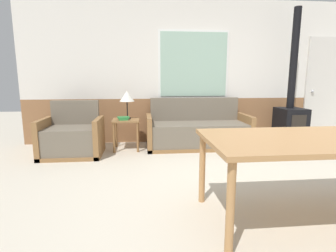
{
  "coord_description": "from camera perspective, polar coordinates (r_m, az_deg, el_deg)",
  "views": [
    {
      "loc": [
        -1.37,
        -2.47,
        1.22
      ],
      "look_at": [
        -1.01,
        1.12,
        0.57
      ],
      "focal_mm": 28.0,
      "sensor_mm": 36.0,
      "label": 1
    }
  ],
  "objects": [
    {
      "name": "book_stack",
      "position": [
        4.52,
        -9.69,
        1.67
      ],
      "size": [
        0.21,
        0.17,
        0.06
      ],
      "color": "#2D7F3D",
      "rests_on": "side_table"
    },
    {
      "name": "ground_plane",
      "position": [
        3.07,
        21.99,
        -14.03
      ],
      "size": [
        16.0,
        16.0,
        0.0
      ],
      "primitive_type": "plane",
      "color": "beige"
    },
    {
      "name": "armchair",
      "position": [
        4.5,
        -20.1,
        -2.53
      ],
      "size": [
        0.94,
        0.73,
        0.87
      ],
      "rotation": [
        0.0,
        0.0,
        0.25
      ],
      "color": "olive",
      "rests_on": "ground_plane"
    },
    {
      "name": "side_table",
      "position": [
        4.62,
        -9.09,
        0.16
      ],
      "size": [
        0.46,
        0.46,
        0.54
      ],
      "color": "olive",
      "rests_on": "ground_plane"
    },
    {
      "name": "entry_door",
      "position": [
        6.28,
        31.09,
        6.88
      ],
      "size": [
        0.88,
        0.09,
        2.04
      ],
      "color": "silver",
      "rests_on": "ground_plane"
    },
    {
      "name": "couch",
      "position": [
        4.79,
        6.43,
        -1.33
      ],
      "size": [
        1.84,
        0.78,
        0.88
      ],
      "color": "olive",
      "rests_on": "ground_plane"
    },
    {
      "name": "table_lamp",
      "position": [
        4.64,
        -8.94,
        6.3
      ],
      "size": [
        0.25,
        0.25,
        0.49
      ],
      "color": "black",
      "rests_on": "side_table"
    },
    {
      "name": "wood_stove",
      "position": [
        5.35,
        25.17,
        2.57
      ],
      "size": [
        0.45,
        0.53,
        2.47
      ],
      "color": "black",
      "rests_on": "ground_plane"
    },
    {
      "name": "wall_back",
      "position": [
        5.27,
        9.35,
        11.5
      ],
      "size": [
        7.2,
        0.09,
        2.7
      ],
      "color": "#8E603D",
      "rests_on": "ground_plane"
    },
    {
      "name": "dining_table",
      "position": [
        2.59,
        30.8,
        -3.43
      ],
      "size": [
        2.01,
        0.96,
        0.74
      ],
      "color": "#B27F4C",
      "rests_on": "ground_plane"
    }
  ]
}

